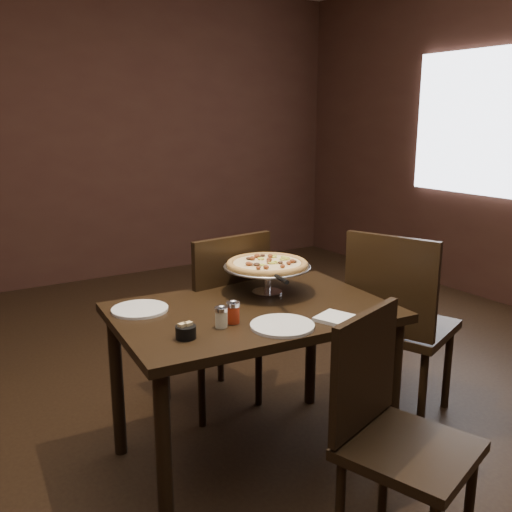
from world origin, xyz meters
TOP-DOWN VIEW (x-y plane):
  - room at (0.06, 0.03)m, footprint 6.04×7.04m
  - dining_table at (-0.01, 0.09)m, footprint 1.24×0.88m
  - pizza_stand at (0.17, 0.24)m, footprint 0.41×0.41m
  - parmesan_shaker at (-0.23, -0.04)m, footprint 0.05×0.05m
  - pepper_flake_shaker at (-0.17, -0.02)m, footprint 0.06×0.06m
  - packet_caddy at (-0.40, -0.07)m, footprint 0.08×0.08m
  - napkin_stack at (0.21, -0.22)m, footprint 0.18×0.18m
  - plate_left at (-0.43, 0.32)m, footprint 0.24×0.24m
  - plate_near at (-0.03, -0.17)m, footprint 0.26×0.26m
  - serving_spatula at (0.09, 0.01)m, footprint 0.14×0.14m
  - chair_far at (0.10, 0.60)m, footprint 0.50×0.50m
  - chair_near at (0.11, -0.65)m, footprint 0.53×0.53m
  - chair_side at (0.82, 0.02)m, footprint 0.61×0.61m

SIDE VIEW (x-z plane):
  - chair_near at x=0.11m, z-range 0.04..0.93m
  - chair_far at x=0.10m, z-range 0.05..1.02m
  - chair_side at x=0.82m, z-range 0.05..1.05m
  - dining_table at x=-0.01m, z-range 0.27..1.01m
  - plate_left at x=-0.43m, z-range 0.74..0.75m
  - plate_near at x=-0.03m, z-range 0.74..0.75m
  - napkin_stack at x=0.21m, z-range 0.74..0.75m
  - packet_caddy at x=-0.40m, z-range 0.73..0.80m
  - parmesan_shaker at x=-0.23m, z-range 0.74..0.83m
  - pepper_flake_shaker at x=-0.17m, z-range 0.74..0.83m
  - serving_spatula at x=0.09m, z-range 0.86..0.88m
  - pizza_stand at x=0.17m, z-range 0.79..0.96m
  - room at x=0.06m, z-range -0.02..2.82m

